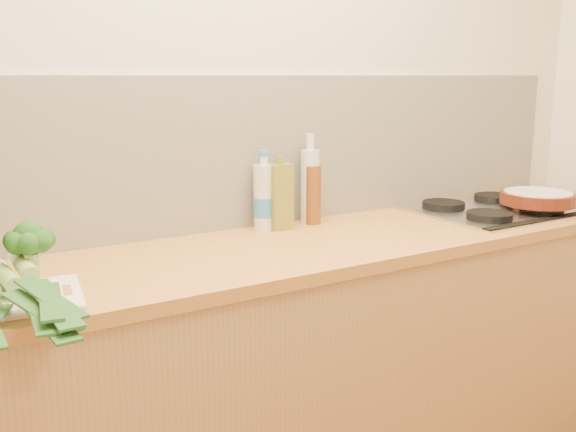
{
  "coord_description": "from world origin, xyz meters",
  "views": [
    {
      "loc": [
        -0.99,
        -0.54,
        1.44
      ],
      "look_at": [
        -0.0,
        1.1,
        1.02
      ],
      "focal_mm": 40.0,
      "sensor_mm": 36.0,
      "label": 1
    }
  ],
  "objects": [
    {
      "name": "room_shell",
      "position": [
        0.0,
        1.49,
        1.17
      ],
      "size": [
        3.5,
        3.5,
        3.5
      ],
      "color": "beige",
      "rests_on": "ground"
    },
    {
      "name": "counter",
      "position": [
        0.0,
        1.2,
        0.45
      ],
      "size": [
        3.2,
        0.62,
        0.9
      ],
      "color": "#A87846",
      "rests_on": "ground"
    },
    {
      "name": "gas_hob",
      "position": [
        1.02,
        1.2,
        0.91
      ],
      "size": [
        0.58,
        0.5,
        0.04
      ],
      "color": "silver",
      "rests_on": "counter"
    },
    {
      "name": "chopping_board",
      "position": [
        -0.82,
        1.09,
        0.91
      ],
      "size": [
        0.4,
        0.32,
        0.01
      ],
      "primitive_type": "cube",
      "rotation": [
        0.0,
        0.0,
        -0.15
      ],
      "color": "beige",
      "rests_on": "counter"
    },
    {
      "name": "broccoli_right",
      "position": [
        -0.74,
        1.16,
        1.03
      ],
      "size": [
        0.13,
        0.13,
        0.17
      ],
      "color": "#8EAF66",
      "rests_on": "chopping_board"
    },
    {
      "name": "leek_mid",
      "position": [
        -0.8,
        1.04,
        0.95
      ],
      "size": [
        0.12,
        0.68,
        0.04
      ],
      "rotation": [
        0.0,
        0.0,
        0.08
      ],
      "color": "white",
      "rests_on": "chopping_board"
    },
    {
      "name": "leek_back",
      "position": [
        -0.76,
        1.02,
        0.97
      ],
      "size": [
        0.1,
        0.61,
        0.04
      ],
      "rotation": [
        0.0,
        0.0,
        0.02
      ],
      "color": "white",
      "rests_on": "chopping_board"
    },
    {
      "name": "skillet",
      "position": [
        1.16,
        1.09,
        0.96
      ],
      "size": [
        0.42,
        0.29,
        0.05
      ],
      "rotation": [
        0.0,
        0.0,
        -0.28
      ],
      "color": "#531C0D",
      "rests_on": "gas_hob"
    },
    {
      "name": "oil_tin",
      "position": [
        0.14,
        1.39,
        1.02
      ],
      "size": [
        0.08,
        0.05,
        0.27
      ],
      "color": "olive",
      "rests_on": "counter"
    },
    {
      "name": "glass_bottle",
      "position": [
        0.29,
        1.42,
        1.04
      ],
      "size": [
        0.07,
        0.07,
        0.33
      ],
      "color": "silver",
      "rests_on": "counter"
    },
    {
      "name": "amber_bottle",
      "position": [
        0.29,
        1.41,
        1.01
      ],
      "size": [
        0.06,
        0.06,
        0.27
      ],
      "color": "brown",
      "rests_on": "counter"
    },
    {
      "name": "water_bottle",
      "position": [
        0.09,
        1.42,
        1.01
      ],
      "size": [
        0.08,
        0.08,
        0.26
      ],
      "color": "silver",
      "rests_on": "counter"
    }
  ]
}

